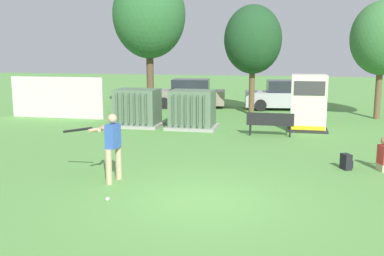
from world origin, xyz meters
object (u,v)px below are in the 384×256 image
(parked_car_left_of_center, at_px, (284,96))
(generator_enclosure, at_px, (308,103))
(park_bench, at_px, (270,122))
(batter, at_px, (111,144))
(parked_car_leftmost, at_px, (189,94))
(backpack, at_px, (346,162))
(transformer_west, at_px, (137,108))
(transformer_mid_west, at_px, (192,110))
(sports_ball, at_px, (108,199))

(parked_car_left_of_center, bearing_deg, generator_enclosure, -80.89)
(park_bench, height_order, parked_car_left_of_center, parked_car_left_of_center)
(park_bench, height_order, batter, batter)
(batter, relative_size, parked_car_leftmost, 0.40)
(park_bench, bearing_deg, parked_car_left_of_center, 87.04)
(backpack, distance_m, parked_car_leftmost, 14.40)
(generator_enclosure, xyz_separation_m, parked_car_leftmost, (-6.44, 6.35, -0.38))
(generator_enclosure, relative_size, parked_car_leftmost, 0.53)
(generator_enclosure, distance_m, parked_car_leftmost, 9.05)
(transformer_west, distance_m, park_bench, 5.87)
(transformer_mid_west, bearing_deg, parked_car_left_of_center, 62.09)
(batter, relative_size, sports_ball, 19.33)
(batter, bearing_deg, park_bench, 62.25)
(sports_ball, xyz_separation_m, parked_car_left_of_center, (3.61, 16.47, 0.71))
(sports_ball, height_order, backpack, backpack)
(transformer_west, distance_m, parked_car_leftmost, 6.86)
(transformer_mid_west, distance_m, backpack, 7.91)
(park_bench, bearing_deg, generator_enclosure, 47.11)
(transformer_west, xyz_separation_m, park_bench, (5.76, -1.10, -0.25))
(park_bench, xyz_separation_m, batter, (-3.66, -6.96, 0.44))
(sports_ball, bearing_deg, parked_car_left_of_center, 77.65)
(transformer_west, relative_size, parked_car_left_of_center, 0.48)
(parked_car_leftmost, distance_m, parked_car_left_of_center, 5.40)
(transformer_mid_west, height_order, parked_car_left_of_center, same)
(parked_car_leftmost, bearing_deg, park_bench, -57.84)
(backpack, xyz_separation_m, parked_car_left_of_center, (-1.89, 12.57, 0.54))
(backpack, xyz_separation_m, parked_car_leftmost, (-7.28, 12.42, 0.54))
(batter, bearing_deg, sports_ball, -71.76)
(transformer_west, relative_size, backpack, 4.77)
(parked_car_left_of_center, bearing_deg, sports_ball, -102.35)
(sports_ball, relative_size, backpack, 0.20)
(generator_enclosure, distance_m, sports_ball, 11.06)
(parked_car_leftmost, bearing_deg, batter, -84.95)
(park_bench, distance_m, parked_car_left_of_center, 8.09)
(batter, relative_size, backpack, 3.95)
(transformer_west, relative_size, generator_enclosure, 0.91)
(generator_enclosure, distance_m, parked_car_left_of_center, 6.60)
(batter, distance_m, parked_car_leftmost, 14.94)
(generator_enclosure, bearing_deg, transformer_west, -176.29)
(park_bench, xyz_separation_m, parked_car_leftmost, (-4.98, 7.92, 0.22))
(park_bench, bearing_deg, batter, -117.75)
(batter, distance_m, parked_car_left_of_center, 15.58)
(transformer_mid_west, distance_m, batter, 8.02)
(generator_enclosure, xyz_separation_m, backpack, (0.85, -6.07, -0.92))
(generator_enclosure, height_order, sports_ball, generator_enclosure)
(transformer_west, height_order, transformer_mid_west, same)
(sports_ball, height_order, parked_car_leftmost, parked_car_leftmost)
(park_bench, bearing_deg, transformer_mid_west, 162.35)
(generator_enclosure, distance_m, backpack, 6.19)
(batter, height_order, parked_car_left_of_center, batter)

